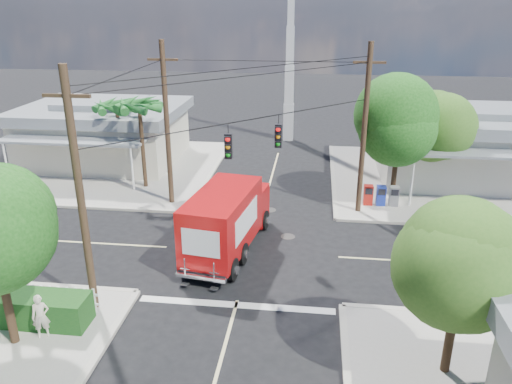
# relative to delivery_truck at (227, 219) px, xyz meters

# --- Properties ---
(ground) EXTENTS (120.00, 120.00, 0.00)m
(ground) POSITION_rel_delivery_truck_xyz_m (1.07, -0.05, -1.57)
(ground) COLOR black
(ground) RESTS_ON ground
(sidewalk_ne) EXTENTS (14.12, 14.12, 0.14)m
(sidewalk_ne) POSITION_rel_delivery_truck_xyz_m (11.95, 10.83, -1.50)
(sidewalk_ne) COLOR #9D988E
(sidewalk_ne) RESTS_ON ground
(sidewalk_nw) EXTENTS (14.12, 14.12, 0.14)m
(sidewalk_nw) POSITION_rel_delivery_truck_xyz_m (-9.81, 10.83, -1.50)
(sidewalk_nw) COLOR #9D988E
(sidewalk_nw) RESTS_ON ground
(road_markings) EXTENTS (32.00, 32.00, 0.01)m
(road_markings) POSITION_rel_delivery_truck_xyz_m (1.07, -1.52, -1.56)
(road_markings) COLOR beige
(road_markings) RESTS_ON ground
(building_ne) EXTENTS (11.80, 10.20, 4.50)m
(building_ne) POSITION_rel_delivery_truck_xyz_m (13.57, 11.92, 0.75)
(building_ne) COLOR beige
(building_ne) RESTS_ON sidewalk_ne
(building_nw) EXTENTS (10.80, 10.20, 4.30)m
(building_nw) POSITION_rel_delivery_truck_xyz_m (-10.93, 12.41, 0.65)
(building_nw) COLOR beige
(building_nw) RESTS_ON sidewalk_nw
(radio_tower) EXTENTS (0.80, 0.80, 17.00)m
(radio_tower) POSITION_rel_delivery_truck_xyz_m (1.57, 19.95, 4.07)
(radio_tower) COLOR silver
(radio_tower) RESTS_ON ground
(tree_ne_front) EXTENTS (4.21, 4.14, 6.66)m
(tree_ne_front) POSITION_rel_delivery_truck_xyz_m (8.28, 6.71, 3.20)
(tree_ne_front) COLOR #422D1C
(tree_ne_front) RESTS_ON sidewalk_ne
(tree_ne_back) EXTENTS (3.77, 3.66, 5.82)m
(tree_ne_back) POSITION_rel_delivery_truck_xyz_m (10.88, 8.91, 2.62)
(tree_ne_back) COLOR #422D1C
(tree_ne_back) RESTS_ON sidewalk_ne
(tree_se) EXTENTS (3.67, 3.54, 5.62)m
(tree_se) POSITION_rel_delivery_truck_xyz_m (8.08, -7.29, 2.47)
(tree_se) COLOR #422D1C
(tree_se) RESTS_ON sidewalk_se
(palm_nw_front) EXTENTS (3.01, 3.08, 5.59)m
(palm_nw_front) POSITION_rel_delivery_truck_xyz_m (-6.43, 7.45, 3.47)
(palm_nw_front) COLOR #422D1C
(palm_nw_front) RESTS_ON sidewalk_nw
(palm_nw_back) EXTENTS (3.01, 3.08, 5.19)m
(palm_nw_back) POSITION_rel_delivery_truck_xyz_m (-8.43, 8.95, 3.10)
(palm_nw_back) COLOR #422D1C
(palm_nw_back) RESTS_ON sidewalk_nw
(utility_poles) EXTENTS (12.00, 10.68, 9.00)m
(utility_poles) POSITION_rel_delivery_truck_xyz_m (-0.51, 1.55, 3.10)
(utility_poles) COLOR #473321
(utility_poles) RESTS_ON ground
(picket_fence) EXTENTS (5.94, 0.06, 1.00)m
(picket_fence) POSITION_rel_delivery_truck_xyz_m (-6.73, -5.65, -0.89)
(picket_fence) COLOR silver
(picket_fence) RESTS_ON sidewalk_sw
(hedge_sw) EXTENTS (6.20, 1.20, 1.10)m
(hedge_sw) POSITION_rel_delivery_truck_xyz_m (-6.93, -6.45, -0.88)
(hedge_sw) COLOR #133F16
(hedge_sw) RESTS_ON sidewalk_sw
(vending_boxes) EXTENTS (1.90, 0.50, 1.10)m
(vending_boxes) POSITION_rel_delivery_truck_xyz_m (7.57, 6.15, -0.88)
(vending_boxes) COLOR #B31911
(vending_boxes) RESTS_ON sidewalk_ne
(delivery_truck) EXTENTS (3.23, 7.37, 3.09)m
(delivery_truck) POSITION_rel_delivery_truck_xyz_m (0.00, 0.00, 0.00)
(delivery_truck) COLOR black
(delivery_truck) RESTS_ON ground
(parked_car) EXTENTS (5.23, 2.50, 1.44)m
(parked_car) POSITION_rel_delivery_truck_xyz_m (12.69, 1.95, -0.85)
(parked_car) COLOR silver
(parked_car) RESTS_ON ground
(pedestrian) EXTENTS (0.68, 0.59, 1.57)m
(pedestrian) POSITION_rel_delivery_truck_xyz_m (-5.11, -7.17, -0.64)
(pedestrian) COLOR beige
(pedestrian) RESTS_ON sidewalk_sw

